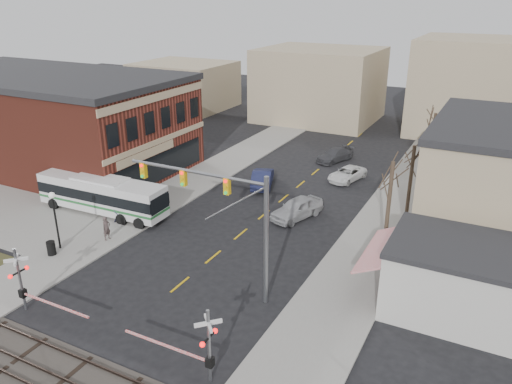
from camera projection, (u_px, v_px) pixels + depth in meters
ground at (161, 301)px, 30.03m from camera, size 160.00×160.00×0.00m
sidewalk_west at (206, 175)px, 50.54m from camera, size 5.00×60.00×0.12m
sidewalk_east at (395, 209)px, 42.48m from camera, size 5.00×60.00×0.12m
brick_building at (45, 118)px, 52.89m from camera, size 30.40×15.40×9.60m
awning_shop at (462, 279)px, 28.22m from camera, size 9.74×6.20×4.30m
tree_east_a at (388, 208)px, 34.17m from camera, size 0.28×0.28×6.75m
tree_east_b at (410, 184)px, 39.08m from camera, size 0.28×0.28×6.30m
tree_east_c at (430, 152)px, 45.43m from camera, size 0.28×0.28×7.20m
transit_bus at (102, 194)px, 41.32m from camera, size 11.76×2.94×3.01m
traffic_signal_mast at (226, 206)px, 28.95m from camera, size 9.42×0.30×8.00m
rr_crossing_west at (25, 282)px, 28.32m from camera, size 5.60×1.36×4.00m
rr_crossing_east at (202, 344)px, 23.32m from camera, size 5.60×1.36×4.00m
street_lamp at (54, 209)px, 34.83m from camera, size 0.44×0.44×4.33m
trash_bin at (51, 248)px, 34.90m from camera, size 0.60×0.60×1.00m
car_a at (297, 208)px, 40.76m from camera, size 3.53×5.36×1.70m
car_b at (263, 178)px, 47.49m from camera, size 3.46×5.39×1.68m
car_c at (347, 174)px, 49.01m from camera, size 3.22×5.03×1.29m
car_d at (335, 155)px, 54.57m from camera, size 3.59×5.13×1.38m
pedestrian_near at (106, 228)px, 36.86m from camera, size 0.49×0.70×1.84m
pedestrian_far at (118, 212)px, 39.78m from camera, size 1.00×1.04×1.68m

